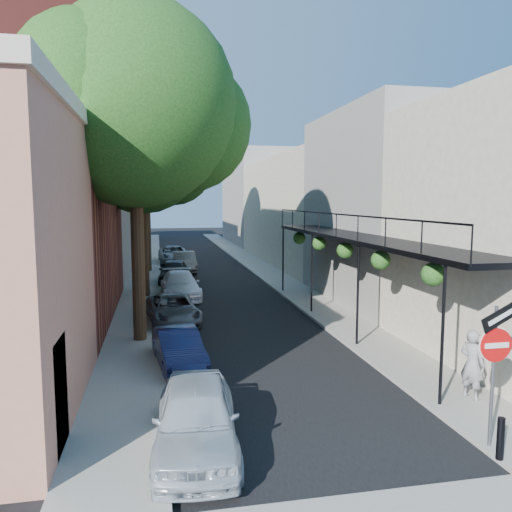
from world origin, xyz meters
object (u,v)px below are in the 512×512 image
oak_near (148,110)px  oak_far (152,149)px  pedestrian (472,364)px  parked_car_a (196,418)px  oak_mid (150,156)px  parked_car_f (184,262)px  parked_car_g (174,254)px  parked_car_d (180,285)px  parked_car_e (174,271)px  sign_post (496,351)px  parked_car_c (173,309)px  parked_car_b (179,349)px  bollard (500,439)px

oak_near → oak_far: 17.01m
pedestrian → parked_car_a: bearing=76.7°
oak_mid → parked_car_f: (2.02, 8.40, -6.37)m
parked_car_f → oak_mid: bearing=-104.3°
oak_near → parked_car_g: size_ratio=2.41×
oak_near → parked_car_a: size_ratio=2.86×
parked_car_d → parked_car_e: parked_car_e is taller
parked_car_a → parked_car_f: bearing=91.8°
pedestrian → sign_post: bearing=131.9°
oak_near → parked_car_g: (1.41, 21.50, -7.22)m
sign_post → parked_car_c: (-5.76, 11.52, -1.48)m
oak_near → parked_car_b: size_ratio=3.36×
oak_near → oak_far: size_ratio=0.96×
parked_car_a → parked_car_c: (-0.13, 10.37, -0.12)m
oak_near → parked_car_c: 7.69m
sign_post → parked_car_f: (-4.56, 25.66, -1.35)m
oak_near → parked_car_g: 22.73m
oak_near → oak_far: (0.01, 17.01, 0.38)m
oak_near → parked_car_d: (1.29, 7.42, -7.23)m
parked_car_f → oak_near: bearing=-97.6°
parked_car_b → parked_car_f: size_ratio=0.82×
oak_near → parked_car_d: bearing=80.2°
oak_far → parked_car_b: 21.56m
bollard → parked_car_d: size_ratio=0.18×
oak_near → oak_mid: (-0.05, 7.97, -0.82)m
parked_car_d → parked_car_f: size_ratio=1.07×
sign_post → parked_car_e: size_ratio=0.74×
sign_post → oak_mid: oak_mid is taller
parked_car_c → pedestrian: pedestrian is taller
parked_car_b → parked_car_e: size_ratio=0.84×
pedestrian → oak_near: bearing=24.8°
sign_post → pedestrian: size_ratio=1.76×
bollard → parked_car_g: (-4.95, 31.26, 0.14)m
parked_car_d → oak_mid: bearing=155.4°
parked_car_b → parked_car_a: bearing=-95.9°
parked_car_f → parked_car_c: bearing=-95.6°
bollard → parked_car_e: bearing=103.6°
bollard → parked_car_f: 26.50m
parked_car_f → oak_far: bearing=161.1°
pedestrian → bollard: bearing=133.2°
sign_post → parked_car_g: (-5.11, 30.79, -1.38)m
oak_near → parked_car_c: oak_near is taller
parked_car_g → pedestrian: pedestrian is taller
bollard → oak_mid: bearing=109.9°
oak_far → pedestrian: (7.58, -24.10, -7.29)m
bollard → parked_car_a: 5.71m
parked_car_g → pedestrian: size_ratio=2.79×
sign_post → oak_far: 27.80m
oak_far → pedestrian: 26.29m
oak_near → parked_car_c: bearing=71.0°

